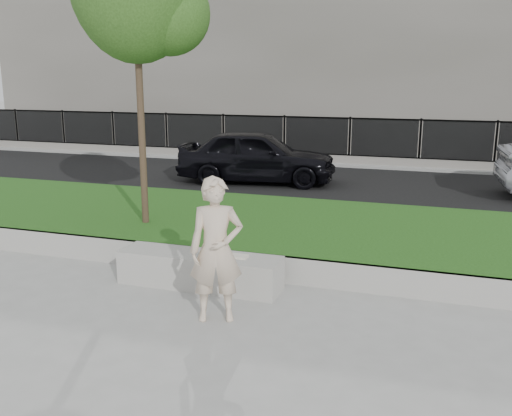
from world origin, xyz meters
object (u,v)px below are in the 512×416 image
(man, at_px, (216,250))
(car_dark, at_px, (257,156))
(book, at_px, (239,256))
(stone_bench, at_px, (200,270))

(man, height_order, car_dark, man)
(man, xyz_separation_m, car_dark, (-2.35, 8.61, -0.12))
(man, distance_m, car_dark, 8.92)
(book, bearing_deg, man, -85.26)
(stone_bench, distance_m, man, 1.33)
(book, xyz_separation_m, car_dark, (-2.27, 7.62, 0.27))
(stone_bench, bearing_deg, book, 3.06)
(stone_bench, relative_size, man, 1.32)
(book, bearing_deg, car_dark, 106.89)
(stone_bench, height_order, car_dark, car_dark)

